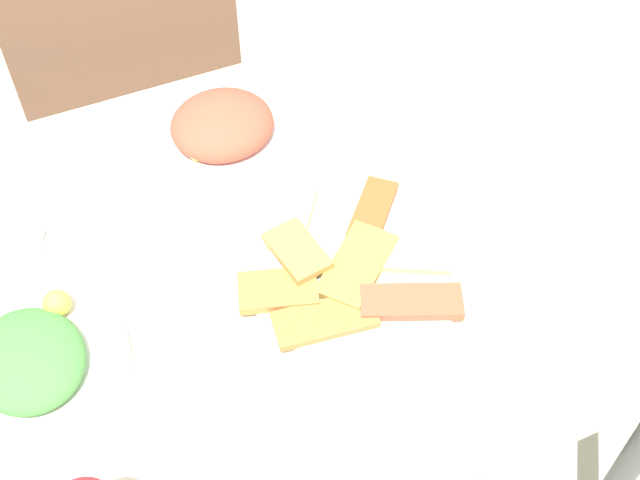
{
  "coord_description": "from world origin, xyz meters",
  "views": [
    {
      "loc": [
        -0.26,
        -0.67,
        1.64
      ],
      "look_at": [
        0.02,
        -0.03,
        0.77
      ],
      "focal_mm": 47.74,
      "sensor_mm": 36.0,
      "label": 1
    }
  ],
  "objects_px": {
    "salad_plate_rice": "(222,127)",
    "drinking_glass": "(408,72)",
    "dining_table": "(299,284)",
    "dining_chair": "(140,87)",
    "pide_platter": "(351,266)",
    "salad_plate_greens": "(31,362)"
  },
  "relations": [
    {
      "from": "salad_plate_rice",
      "to": "drinking_glass",
      "type": "relative_size",
      "value": 1.98
    },
    {
      "from": "dining_table",
      "to": "drinking_glass",
      "type": "xyz_separation_m",
      "value": [
        0.27,
        0.2,
        0.15
      ]
    },
    {
      "from": "drinking_glass",
      "to": "dining_chair",
      "type": "bearing_deg",
      "value": 125.86
    },
    {
      "from": "pide_platter",
      "to": "salad_plate_greens",
      "type": "bearing_deg",
      "value": 177.39
    },
    {
      "from": "dining_chair",
      "to": "drinking_glass",
      "type": "height_order",
      "value": "dining_chair"
    },
    {
      "from": "salad_plate_rice",
      "to": "dining_chair",
      "type": "bearing_deg",
      "value": 95.81
    },
    {
      "from": "salad_plate_rice",
      "to": "pide_platter",
      "type": "bearing_deg",
      "value": -76.85
    },
    {
      "from": "pide_platter",
      "to": "salad_plate_rice",
      "type": "relative_size",
      "value": 1.46
    },
    {
      "from": "dining_table",
      "to": "salad_plate_rice",
      "type": "bearing_deg",
      "value": 95.71
    },
    {
      "from": "dining_chair",
      "to": "salad_plate_rice",
      "type": "height_order",
      "value": "dining_chair"
    },
    {
      "from": "salad_plate_greens",
      "to": "salad_plate_rice",
      "type": "bearing_deg",
      "value": 39.5
    },
    {
      "from": "drinking_glass",
      "to": "salad_plate_greens",
      "type": "bearing_deg",
      "value": -158.43
    },
    {
      "from": "pide_platter",
      "to": "drinking_glass",
      "type": "height_order",
      "value": "drinking_glass"
    },
    {
      "from": "salad_plate_rice",
      "to": "drinking_glass",
      "type": "height_order",
      "value": "drinking_glass"
    },
    {
      "from": "dining_table",
      "to": "pide_platter",
      "type": "relative_size",
      "value": 3.3
    },
    {
      "from": "dining_table",
      "to": "drinking_glass",
      "type": "relative_size",
      "value": 9.59
    },
    {
      "from": "dining_table",
      "to": "salad_plate_rice",
      "type": "distance_m",
      "value": 0.26
    },
    {
      "from": "pide_platter",
      "to": "salad_plate_rice",
      "type": "height_order",
      "value": "salad_plate_rice"
    },
    {
      "from": "dining_table",
      "to": "pide_platter",
      "type": "xyz_separation_m",
      "value": [
        0.05,
        -0.07,
        0.1
      ]
    },
    {
      "from": "salad_plate_rice",
      "to": "drinking_glass",
      "type": "distance_m",
      "value": 0.3
    },
    {
      "from": "drinking_glass",
      "to": "pide_platter",
      "type": "bearing_deg",
      "value": -129.29
    },
    {
      "from": "salad_plate_rice",
      "to": "salad_plate_greens",
      "type": "bearing_deg",
      "value": -140.5
    }
  ]
}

